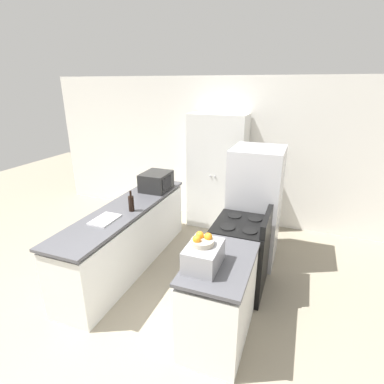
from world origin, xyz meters
TOP-DOWN VIEW (x-y plane):
  - ground_plane at (0.00, 0.00)m, footprint 14.00×14.00m
  - wall_back at (0.00, 3.44)m, footprint 7.00×0.06m
  - counter_left at (-0.78, 1.38)m, footprint 0.60×2.56m
  - counter_right at (0.78, 0.59)m, footprint 0.60×0.97m
  - pantry_cabinet at (-0.00, 3.13)m, footprint 0.97×0.55m
  - stove at (0.80, 1.45)m, footprint 0.66×0.72m
  - refrigerator at (0.82, 2.22)m, footprint 0.72×0.75m
  - microwave at (-0.70, 2.16)m, footprint 0.40×0.48m
  - wine_bottle at (-0.63, 1.30)m, footprint 0.07×0.07m
  - toaster_oven at (0.66, 0.45)m, footprint 0.30×0.41m
  - fruit_bowl at (0.64, 0.47)m, footprint 0.21×0.21m
  - cutting_board at (-0.78, 0.94)m, footprint 0.24×0.37m

SIDE VIEW (x-z plane):
  - ground_plane at x=0.00m, z-range 0.00..0.00m
  - counter_left at x=-0.78m, z-range -0.02..0.89m
  - counter_right at x=0.78m, z-range -0.02..0.89m
  - stove at x=0.80m, z-range -0.07..0.99m
  - refrigerator at x=0.82m, z-range 0.00..1.67m
  - cutting_board at x=-0.78m, z-range 0.90..0.92m
  - pantry_cabinet at x=0.00m, z-range 0.00..2.01m
  - toaster_oven at x=0.66m, z-range 0.90..1.11m
  - wine_bottle at x=-0.63m, z-range 0.87..1.15m
  - microwave at x=-0.70m, z-range 0.90..1.18m
  - fruit_bowl at x=0.64m, z-range 1.10..1.20m
  - wall_back at x=0.00m, z-range 0.00..2.60m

